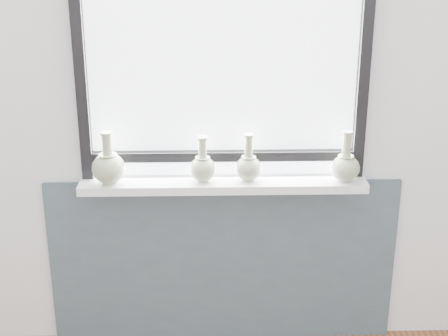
{
  "coord_description": "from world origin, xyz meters",
  "views": [
    {
      "loc": [
        -0.07,
        -1.22,
        2.09
      ],
      "look_at": [
        0.0,
        1.55,
        1.02
      ],
      "focal_mm": 55.0,
      "sensor_mm": 36.0,
      "label": 1
    }
  ],
  "objects_px": {
    "windowsill": "(223,184)",
    "vase_a": "(109,166)",
    "vase_b": "(203,167)",
    "vase_c": "(249,166)",
    "vase_d": "(345,166)"
  },
  "relations": [
    {
      "from": "windowsill",
      "to": "vase_a",
      "type": "relative_size",
      "value": 5.43
    },
    {
      "from": "vase_b",
      "to": "vase_c",
      "type": "bearing_deg",
      "value": 0.9
    },
    {
      "from": "vase_a",
      "to": "vase_b",
      "type": "bearing_deg",
      "value": 1.98
    },
    {
      "from": "windowsill",
      "to": "vase_d",
      "type": "distance_m",
      "value": 0.57
    },
    {
      "from": "windowsill",
      "to": "vase_b",
      "type": "relative_size",
      "value": 6.21
    },
    {
      "from": "vase_c",
      "to": "vase_d",
      "type": "distance_m",
      "value": 0.44
    },
    {
      "from": "vase_a",
      "to": "vase_c",
      "type": "bearing_deg",
      "value": 1.63
    },
    {
      "from": "vase_b",
      "to": "vase_c",
      "type": "xyz_separation_m",
      "value": [
        0.21,
        0.0,
        -0.0
      ]
    },
    {
      "from": "windowsill",
      "to": "vase_a",
      "type": "distance_m",
      "value": 0.53
    },
    {
      "from": "vase_c",
      "to": "windowsill",
      "type": "bearing_deg",
      "value": 177.56
    },
    {
      "from": "vase_c",
      "to": "vase_d",
      "type": "bearing_deg",
      "value": -2.24
    },
    {
      "from": "vase_c",
      "to": "vase_a",
      "type": "bearing_deg",
      "value": -178.37
    },
    {
      "from": "windowsill",
      "to": "vase_c",
      "type": "relative_size",
      "value": 5.95
    },
    {
      "from": "windowsill",
      "to": "vase_d",
      "type": "bearing_deg",
      "value": -2.28
    },
    {
      "from": "vase_a",
      "to": "vase_d",
      "type": "bearing_deg",
      "value": 0.04
    }
  ]
}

